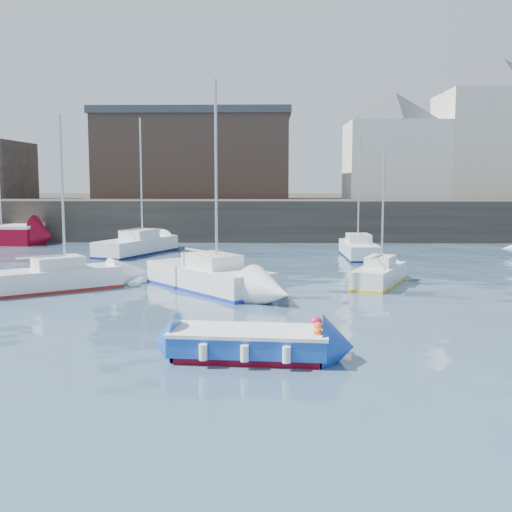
{
  "coord_description": "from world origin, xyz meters",
  "views": [
    {
      "loc": [
        0.6,
        -13.48,
        4.55
      ],
      "look_at": [
        0.0,
        12.0,
        1.5
      ],
      "focal_mm": 45.0,
      "sensor_mm": 36.0,
      "label": 1
    }
  ],
  "objects_px": {
    "sailboat_f": "(359,249)",
    "buoy_mid": "(316,329)",
    "sailboat_b": "(208,277)",
    "buoy_far": "(225,273)",
    "sailboat_c": "(379,274)",
    "sailboat_h": "(137,245)",
    "blue_dinghy": "(249,342)",
    "sailboat_a": "(53,278)"
  },
  "relations": [
    {
      "from": "sailboat_f",
      "to": "buoy_mid",
      "type": "height_order",
      "value": "sailboat_f"
    },
    {
      "from": "sailboat_b",
      "to": "buoy_mid",
      "type": "height_order",
      "value": "sailboat_b"
    },
    {
      "from": "buoy_far",
      "to": "sailboat_f",
      "type": "bearing_deg",
      "value": 41.83
    },
    {
      "from": "sailboat_c",
      "to": "sailboat_h",
      "type": "bearing_deg",
      "value": 138.78
    },
    {
      "from": "sailboat_b",
      "to": "buoy_mid",
      "type": "distance_m",
      "value": 7.97
    },
    {
      "from": "blue_dinghy",
      "to": "sailboat_c",
      "type": "xyz_separation_m",
      "value": [
        5.24,
        11.67,
        0.03
      ]
    },
    {
      "from": "sailboat_h",
      "to": "buoy_mid",
      "type": "relative_size",
      "value": 20.46
    },
    {
      "from": "sailboat_a",
      "to": "sailboat_b",
      "type": "relative_size",
      "value": 0.85
    },
    {
      "from": "sailboat_a",
      "to": "buoy_far",
      "type": "xyz_separation_m",
      "value": [
        6.71,
        5.04,
        -0.51
      ]
    },
    {
      "from": "sailboat_a",
      "to": "sailboat_h",
      "type": "height_order",
      "value": "sailboat_h"
    },
    {
      "from": "sailboat_a",
      "to": "buoy_mid",
      "type": "bearing_deg",
      "value": -32.45
    },
    {
      "from": "sailboat_c",
      "to": "buoy_far",
      "type": "distance_m",
      "value": 7.69
    },
    {
      "from": "sailboat_f",
      "to": "buoy_far",
      "type": "distance_m",
      "value": 9.98
    },
    {
      "from": "sailboat_a",
      "to": "sailboat_h",
      "type": "distance_m",
      "value": 13.1
    },
    {
      "from": "blue_dinghy",
      "to": "sailboat_h",
      "type": "distance_m",
      "value": 24.23
    },
    {
      "from": "sailboat_c",
      "to": "buoy_far",
      "type": "bearing_deg",
      "value": 154.76
    },
    {
      "from": "sailboat_a",
      "to": "buoy_far",
      "type": "relative_size",
      "value": 16.55
    },
    {
      "from": "buoy_far",
      "to": "buoy_mid",
      "type": "bearing_deg",
      "value": -72.65
    },
    {
      "from": "sailboat_b",
      "to": "sailboat_c",
      "type": "bearing_deg",
      "value": 11.2
    },
    {
      "from": "sailboat_c",
      "to": "buoy_mid",
      "type": "bearing_deg",
      "value": -111.7
    },
    {
      "from": "sailboat_a",
      "to": "buoy_mid",
      "type": "relative_size",
      "value": 17.8
    },
    {
      "from": "blue_dinghy",
      "to": "sailboat_a",
      "type": "distance_m",
      "value": 13.0
    },
    {
      "from": "blue_dinghy",
      "to": "sailboat_a",
      "type": "bearing_deg",
      "value": 130.35
    },
    {
      "from": "sailboat_f",
      "to": "buoy_mid",
      "type": "distance_m",
      "value": 18.66
    },
    {
      "from": "blue_dinghy",
      "to": "sailboat_c",
      "type": "distance_m",
      "value": 12.79
    },
    {
      "from": "buoy_far",
      "to": "blue_dinghy",
      "type": "bearing_deg",
      "value": -83.49
    },
    {
      "from": "sailboat_a",
      "to": "buoy_mid",
      "type": "xyz_separation_m",
      "value": [
        10.34,
        -6.58,
        -0.51
      ]
    },
    {
      "from": "sailboat_b",
      "to": "buoy_far",
      "type": "xyz_separation_m",
      "value": [
        0.34,
        4.72,
        -0.55
      ]
    },
    {
      "from": "buoy_far",
      "to": "sailboat_h",
      "type": "bearing_deg",
      "value": 126.6
    },
    {
      "from": "sailboat_c",
      "to": "buoy_mid",
      "type": "xyz_separation_m",
      "value": [
        -3.32,
        -8.34,
        -0.45
      ]
    },
    {
      "from": "blue_dinghy",
      "to": "sailboat_h",
      "type": "bearing_deg",
      "value": 108.46
    },
    {
      "from": "sailboat_h",
      "to": "buoy_mid",
      "type": "bearing_deg",
      "value": -63.97
    },
    {
      "from": "sailboat_a",
      "to": "sailboat_c",
      "type": "xyz_separation_m",
      "value": [
        13.66,
        1.76,
        -0.05
      ]
    },
    {
      "from": "sailboat_b",
      "to": "sailboat_h",
      "type": "distance_m",
      "value": 13.95
    },
    {
      "from": "sailboat_a",
      "to": "sailboat_f",
      "type": "distance_m",
      "value": 18.34
    },
    {
      "from": "sailboat_c",
      "to": "sailboat_h",
      "type": "height_order",
      "value": "sailboat_h"
    },
    {
      "from": "blue_dinghy",
      "to": "sailboat_b",
      "type": "bearing_deg",
      "value": 101.3
    },
    {
      "from": "sailboat_c",
      "to": "sailboat_f",
      "type": "relative_size",
      "value": 0.85
    },
    {
      "from": "blue_dinghy",
      "to": "sailboat_h",
      "type": "relative_size",
      "value": 0.5
    },
    {
      "from": "blue_dinghy",
      "to": "buoy_far",
      "type": "relative_size",
      "value": 9.55
    },
    {
      "from": "sailboat_c",
      "to": "sailboat_h",
      "type": "relative_size",
      "value": 0.72
    },
    {
      "from": "sailboat_c",
      "to": "sailboat_h",
      "type": "xyz_separation_m",
      "value": [
        -12.92,
        11.32,
        0.09
      ]
    }
  ]
}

